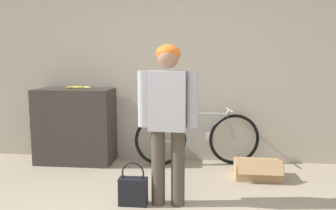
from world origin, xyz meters
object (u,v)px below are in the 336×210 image
Objects in this scene: person at (168,111)px; bicycle at (198,138)px; banana at (79,87)px; handbag at (133,190)px; cardboard_box at (257,169)px.

person reaches higher than bicycle.
banana is 1.90m from handbag.
person is 1.87m from banana.
banana is at bearing 140.97° from person.
bicycle is at bearing 149.82° from cardboard_box.
person is at bearing -139.67° from cardboard_box.
handbag is at bearing -123.89° from bicycle.
bicycle is 0.90m from cardboard_box.
cardboard_box is at bearing 43.71° from person.
banana is at bearing 128.25° from handbag.
person is 3.61× the size of handbag.
handbag is 1.63m from cardboard_box.
handbag is (-0.61, -1.35, -0.22)m from bicycle.
bicycle is 1.50m from handbag.
handbag is at bearing -167.38° from person.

